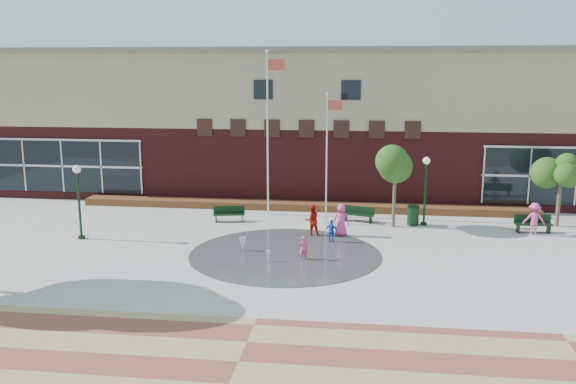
# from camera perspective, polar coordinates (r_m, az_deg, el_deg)

# --- Properties ---
(ground) EXTENTS (120.00, 120.00, 0.00)m
(ground) POSITION_cam_1_polar(r_m,az_deg,el_deg) (24.00, -1.21, -8.01)
(ground) COLOR #666056
(ground) RESTS_ON ground
(plaza_concrete) EXTENTS (46.00, 18.00, 0.01)m
(plaza_concrete) POSITION_cam_1_polar(r_m,az_deg,el_deg) (27.76, 0.00, -5.26)
(plaza_concrete) COLOR #A8A8A0
(plaza_concrete) RESTS_ON ground
(paver_band) EXTENTS (46.00, 6.00, 0.01)m
(paver_band) POSITION_cam_1_polar(r_m,az_deg,el_deg) (17.66, -4.66, -15.57)
(paver_band) COLOR brown
(paver_band) RESTS_ON ground
(splash_pad) EXTENTS (8.40, 8.40, 0.01)m
(splash_pad) POSITION_cam_1_polar(r_m,az_deg,el_deg) (26.81, -0.27, -5.87)
(splash_pad) COLOR #383A3D
(splash_pad) RESTS_ON ground
(library_building) EXTENTS (44.40, 10.40, 9.20)m
(library_building) POSITION_cam_1_polar(r_m,az_deg,el_deg) (40.12, 2.43, 6.72)
(library_building) COLOR #54191D
(library_building) RESTS_ON ground
(flower_bed) EXTENTS (26.00, 1.20, 0.40)m
(flower_bed) POSITION_cam_1_polar(r_m,az_deg,el_deg) (35.06, 1.56, -1.68)
(flower_bed) COLOR maroon
(flower_bed) RESTS_ON ground
(flagpole_left) EXTENTS (1.05, 0.18, 8.96)m
(flagpole_left) POSITION_cam_1_polar(r_m,az_deg,el_deg) (33.12, -1.84, 6.29)
(flagpole_left) COLOR silver
(flagpole_left) RESTS_ON ground
(flagpole_right) EXTENTS (0.84, 0.14, 6.81)m
(flagpole_right) POSITION_cam_1_polar(r_m,az_deg,el_deg) (31.32, 3.72, 3.78)
(flagpole_right) COLOR silver
(flagpole_right) RESTS_ON ground
(lamp_left) EXTENTS (0.38, 0.38, 3.57)m
(lamp_left) POSITION_cam_1_polar(r_m,az_deg,el_deg) (30.30, -19.01, -0.14)
(lamp_left) COLOR black
(lamp_left) RESTS_ON ground
(lamp_right) EXTENTS (0.38, 0.38, 3.59)m
(lamp_right) POSITION_cam_1_polar(r_m,az_deg,el_deg) (31.94, 12.74, 0.81)
(lamp_right) COLOR black
(lamp_right) RESTS_ON ground
(bench_left) EXTENTS (1.71, 0.79, 0.83)m
(bench_left) POSITION_cam_1_polar(r_m,az_deg,el_deg) (32.44, -5.53, -2.34)
(bench_left) COLOR black
(bench_left) RESTS_ON ground
(bench_mid) EXTENTS (1.71, 0.93, 0.83)m
(bench_mid) POSITION_cam_1_polar(r_m,az_deg,el_deg) (32.46, 6.58, -2.35)
(bench_mid) COLOR black
(bench_mid) RESTS_ON ground
(bench_right) EXTENTS (1.82, 0.62, 0.90)m
(bench_right) POSITION_cam_1_polar(r_m,az_deg,el_deg) (32.52, 21.95, -3.07)
(bench_right) COLOR black
(bench_right) RESTS_ON ground
(trash_can) EXTENTS (0.64, 0.64, 1.04)m
(trash_can) POSITION_cam_1_polar(r_m,az_deg,el_deg) (32.16, 11.63, -2.17)
(trash_can) COLOR black
(trash_can) RESTS_ON ground
(tree_mid) EXTENTS (2.43, 2.43, 4.10)m
(tree_mid) POSITION_cam_1_polar(r_m,az_deg,el_deg) (31.17, 10.00, 2.07)
(tree_mid) COLOR #423828
(tree_mid) RESTS_ON ground
(tree_small_right) EXTENTS (2.23, 2.23, 3.81)m
(tree_small_right) POSITION_cam_1_polar(r_m,az_deg,el_deg) (33.82, 24.20, 1.61)
(tree_small_right) COLOR #423828
(tree_small_right) RESTS_ON ground
(water_jet_a) EXTENTS (0.32, 0.32, 0.62)m
(water_jet_a) POSITION_cam_1_polar(r_m,az_deg,el_deg) (27.33, -4.26, -5.57)
(water_jet_a) COLOR white
(water_jet_a) RESTS_ON ground
(water_jet_b) EXTENTS (0.21, 0.21, 0.47)m
(water_jet_b) POSITION_cam_1_polar(r_m,az_deg,el_deg) (25.84, -1.89, -6.56)
(water_jet_b) COLOR white
(water_jet_b) RESTS_ON ground
(child_splash) EXTENTS (0.43, 0.34, 1.05)m
(child_splash) POSITION_cam_1_polar(r_m,az_deg,el_deg) (25.96, 1.44, -5.26)
(child_splash) COLOR #E64A75
(child_splash) RESTS_ON ground
(adult_red) EXTENTS (0.92, 0.83, 1.54)m
(adult_red) POSITION_cam_1_polar(r_m,az_deg,el_deg) (29.59, 2.25, -2.66)
(adult_red) COLOR #B8170A
(adult_red) RESTS_ON ground
(adult_pink) EXTENTS (0.81, 0.55, 1.60)m
(adult_pink) POSITION_cam_1_polar(r_m,az_deg,el_deg) (29.59, 5.00, -2.63)
(adult_pink) COLOR #E0448D
(adult_pink) RESTS_ON ground
(child_blue) EXTENTS (0.69, 0.43, 1.09)m
(child_blue) POSITION_cam_1_polar(r_m,az_deg,el_deg) (28.54, 4.10, -3.68)
(child_blue) COLOR blue
(child_blue) RESTS_ON ground
(person_bench) EXTENTS (1.08, 0.68, 1.61)m
(person_bench) POSITION_cam_1_polar(r_m,az_deg,el_deg) (31.98, 22.03, -2.37)
(person_bench) COLOR #D24592
(person_bench) RESTS_ON ground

